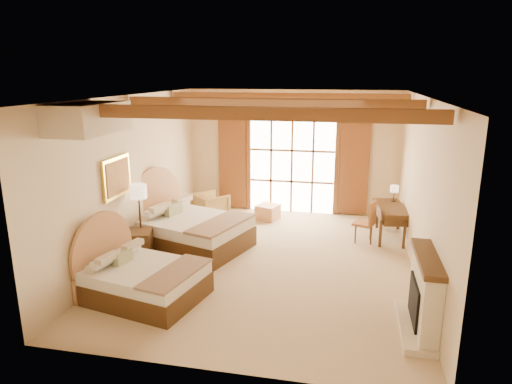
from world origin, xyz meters
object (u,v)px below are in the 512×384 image
(nightstand, at_px, (138,247))
(armchair, at_px, (211,206))
(bed_far, at_px, (186,228))
(desk, at_px, (390,221))
(bed_near, at_px, (137,277))

(nightstand, height_order, armchair, armchair)
(bed_far, xyz_separation_m, desk, (4.29, 1.48, -0.04))
(bed_far, bearing_deg, armchair, 109.57)
(bed_far, bearing_deg, desk, 37.20)
(bed_near, relative_size, desk, 1.46)
(bed_far, height_order, nightstand, bed_far)
(bed_near, bearing_deg, armchair, 103.24)
(bed_near, height_order, nightstand, bed_near)
(bed_far, distance_m, armchair, 1.93)
(bed_near, distance_m, nightstand, 1.47)
(nightstand, distance_m, armchair, 2.96)
(bed_near, height_order, bed_far, bed_far)
(nightstand, xyz_separation_m, desk, (4.93, 2.45, 0.07))
(nightstand, bearing_deg, bed_far, 40.06)
(bed_far, distance_m, nightstand, 1.17)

